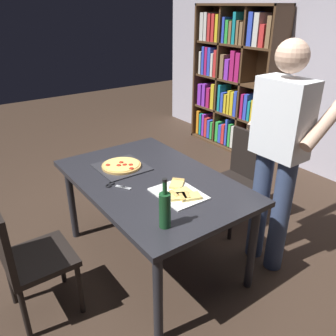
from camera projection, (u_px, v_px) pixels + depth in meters
name	position (u px, v px, depth m)	size (l,w,h in m)	color
ground_plane	(154.00, 258.00, 2.92)	(12.00, 12.00, 0.00)	#38281E
dining_table	(152.00, 188.00, 2.63)	(1.52, 0.98, 0.75)	#232328
chair_near_camera	(24.00, 254.00, 2.19)	(0.42, 0.42, 0.90)	black
chair_far_side	(240.00, 174.00, 3.22)	(0.42, 0.42, 0.90)	black
bookshelf	(234.00, 82.00, 4.86)	(1.40, 0.35, 1.95)	#513823
person_serving_pizza	(280.00, 148.00, 2.50)	(0.55, 0.54, 1.75)	#38476B
pepperoni_pizza_on_tray	(122.00, 166.00, 2.77)	(0.37, 0.37, 0.04)	#2D2D33
pizza_slices_on_towel	(180.00, 193.00, 2.39)	(0.36, 0.28, 0.03)	white
wine_bottle	(165.00, 209.00, 2.00)	(0.07, 0.07, 0.32)	#194723
kitchen_scissors	(115.00, 185.00, 2.50)	(0.19, 0.15, 0.01)	silver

